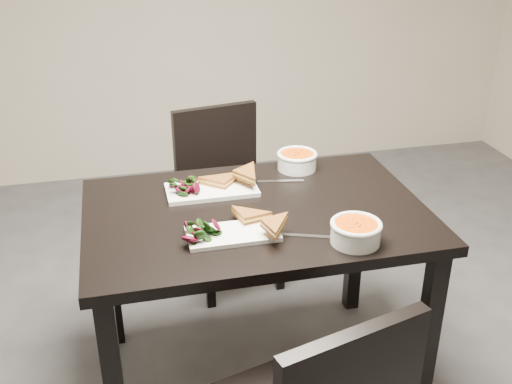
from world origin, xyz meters
TOP-DOWN VIEW (x-y plane):
  - table at (0.15, 0.38)m, footprint 1.20×0.80m
  - chair_far at (0.18, 1.16)m, footprint 0.49×0.49m
  - plate_near at (0.03, 0.22)m, footprint 0.30×0.15m
  - sandwich_near at (0.10, 0.24)m, footprint 0.17×0.14m
  - salad_near at (-0.07, 0.22)m, footprint 0.09×0.08m
  - soup_bowl_near at (0.41, 0.09)m, footprint 0.17×0.17m
  - cutlery_near at (0.27, 0.16)m, footprint 0.17×0.08m
  - plate_far at (0.02, 0.56)m, footprint 0.34×0.17m
  - sandwich_far at (0.09, 0.54)m, footprint 0.21×0.21m
  - salad_far at (-0.08, 0.56)m, footprint 0.11×0.10m
  - soup_bowl_far at (0.39, 0.69)m, footprint 0.16×0.16m
  - cutlery_far at (0.30, 0.59)m, footprint 0.18×0.05m

SIDE VIEW (x-z plane):
  - chair_far at x=0.18m, z-range 0.06..0.91m
  - table at x=0.15m, z-range 0.28..1.03m
  - cutlery_near at x=0.27m, z-range 0.75..0.75m
  - cutlery_far at x=0.30m, z-range 0.75..0.75m
  - plate_near at x=0.03m, z-range 0.75..0.76m
  - plate_far at x=0.02m, z-range 0.75..0.77m
  - salad_near at x=-0.07m, z-range 0.76..0.81m
  - sandwich_near at x=0.10m, z-range 0.76..0.81m
  - salad_far at x=-0.08m, z-range 0.77..0.81m
  - soup_bowl_far at x=0.39m, z-range 0.75..0.83m
  - soup_bowl_near at x=0.41m, z-range 0.75..0.83m
  - sandwich_far at x=0.09m, z-range 0.77..0.82m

